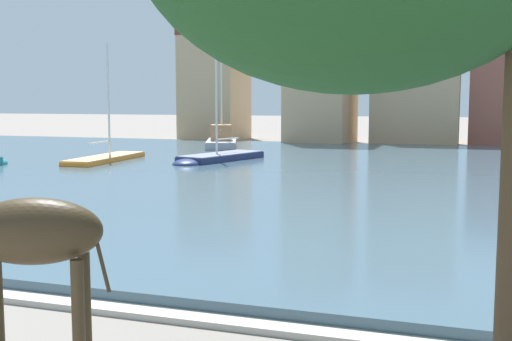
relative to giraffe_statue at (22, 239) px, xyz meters
The scene contains 10 objects.
harbor_water 25.22m from the giraffe_statue, 89.66° to the left, with size 89.22×42.09×0.32m, color #3D5666.
quay_edge_coping 4.43m from the giraffe_statue, 87.80° to the left, with size 89.22×0.50×0.12m, color #ADA89E.
giraffe_statue is the anchor object (origin of this frame).
sailboat_grey 40.29m from the giraffe_statue, 108.35° to the left, with size 4.26×7.15×9.34m.
sailboat_navy 29.56m from the giraffe_statue, 107.91° to the left, with size 3.73×7.19×7.52m.
sailboat_orange 30.86m from the giraffe_statue, 119.57° to the left, with size 2.23×8.26×7.17m.
townhouse_narrow_midrow 55.47m from the giraffe_statue, 109.90° to the left, with size 5.64×6.17×10.78m.
townhouse_wide_warehouse 49.24m from the giraffe_statue, 98.59° to the left, with size 5.21×8.00×13.31m.
townhouse_tall_gabled 50.08m from the giraffe_statue, 89.33° to the left, with size 7.31×5.44×12.90m.
townhouse_corner_house 52.13m from the giraffe_statue, 81.47° to the left, with size 5.76×5.77×8.61m.
Camera 1 is at (4.67, -3.26, 3.84)m, focal length 44.28 mm.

